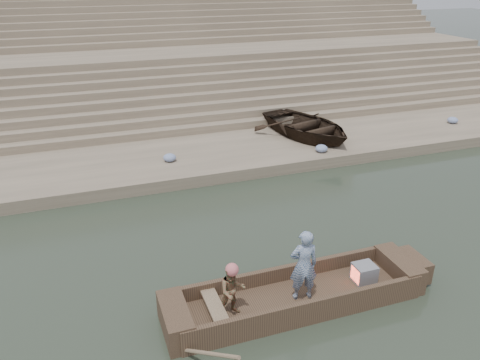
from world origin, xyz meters
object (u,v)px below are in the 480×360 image
rowing_man (232,291)px  beached_rowboat (307,126)px  main_rowboat (295,300)px  television (364,273)px  standing_man (304,265)px

rowing_man → beached_rowboat: size_ratio=0.26×
main_rowboat → beached_rowboat: bearing=62.1°
television → beached_rowboat: 9.15m
television → beached_rowboat: size_ratio=0.11×
rowing_man → television: (3.04, 0.06, -0.35)m
standing_man → rowing_man: 1.54m
beached_rowboat → television: bearing=-123.7°
rowing_man → beached_rowboat: 10.58m
main_rowboat → beached_rowboat: size_ratio=1.17×
main_rowboat → beached_rowboat: (4.58, 8.65, 0.73)m
main_rowboat → standing_man: (0.10, -0.07, 0.90)m
main_rowboat → beached_rowboat: 9.82m
standing_man → main_rowboat: bearing=-24.6°
rowing_man → television: bearing=3.1°
rowing_man → beached_rowboat: rowing_man is taller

